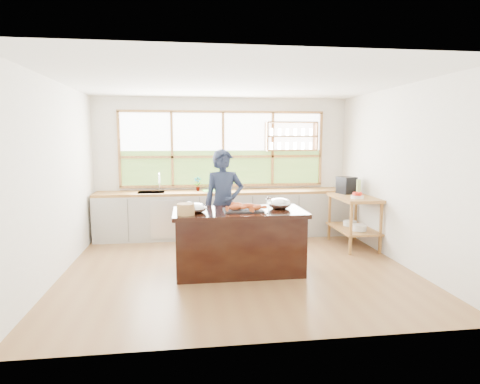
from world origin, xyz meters
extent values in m
plane|color=brown|center=(0.00, 0.00, 0.00)|extent=(5.00, 5.00, 0.00)
cube|color=white|center=(0.00, 2.25, 1.35)|extent=(5.00, 0.02, 2.70)
cube|color=white|center=(0.00, -2.25, 1.35)|extent=(5.00, 0.02, 2.70)
cube|color=white|center=(-2.50, 0.00, 1.35)|extent=(0.02, 4.50, 2.70)
cube|color=white|center=(2.50, 0.00, 1.35)|extent=(0.02, 4.50, 2.70)
cube|color=silver|center=(0.00, 0.00, 2.70)|extent=(5.00, 4.50, 0.02)
cube|color=#A87C41|center=(0.00, 2.22, 1.70)|extent=(4.05, 0.06, 1.50)
cube|color=white|center=(0.00, 2.24, 2.05)|extent=(3.98, 0.01, 0.75)
cube|color=#345A19|center=(0.00, 2.24, 1.32)|extent=(3.98, 0.01, 0.70)
cube|color=#A87C41|center=(1.35, 2.11, 2.23)|extent=(1.00, 0.28, 0.03)
cube|color=#A87C41|center=(1.35, 2.11, 1.95)|extent=(1.00, 0.28, 0.03)
cube|color=#A87C41|center=(1.35, 2.11, 1.67)|extent=(1.00, 0.28, 0.03)
cube|color=#A87C41|center=(0.85, 2.11, 1.95)|extent=(0.03, 0.28, 0.55)
cube|color=#A87C41|center=(1.85, 2.11, 1.95)|extent=(0.03, 0.28, 0.55)
cube|color=#B2B1A8|center=(0.00, 1.94, 0.42)|extent=(4.90, 0.62, 0.85)
cube|color=silver|center=(-1.10, 1.62, 0.43)|extent=(0.60, 0.01, 0.72)
cube|color=#9B642B|center=(0.00, 1.94, 0.88)|extent=(4.90, 0.62, 0.05)
cube|color=silver|center=(-1.40, 1.94, 0.82)|extent=(0.50, 0.42, 0.16)
cube|color=#9B642B|center=(2.45, 0.40, 0.45)|extent=(0.04, 0.04, 0.90)
cube|color=#9B642B|center=(2.45, 1.40, 0.45)|extent=(0.04, 0.04, 0.90)
cube|color=#9B642B|center=(1.93, 0.40, 0.45)|extent=(0.04, 0.04, 0.90)
cube|color=#9B642B|center=(1.93, 1.40, 0.45)|extent=(0.04, 0.04, 0.90)
cube|color=#9B642B|center=(2.19, 0.90, 0.32)|extent=(0.62, 1.10, 0.03)
cube|color=#9B642B|center=(2.19, 0.90, 0.88)|extent=(0.62, 1.10, 0.05)
cylinder|color=silver|center=(2.19, 0.65, 0.39)|extent=(0.24, 0.24, 0.11)
cylinder|color=silver|center=(2.19, 1.05, 0.38)|extent=(0.24, 0.24, 0.09)
cube|color=black|center=(0.00, -0.20, 0.42)|extent=(1.77, 0.82, 0.84)
cube|color=black|center=(0.00, -0.20, 0.87)|extent=(1.85, 0.90, 0.06)
imported|color=#1C243C|center=(-0.15, 0.46, 0.87)|extent=(0.67, 0.48, 1.74)
imported|color=slate|center=(-0.52, 2.00, 1.04)|extent=(0.16, 0.12, 0.28)
cube|color=#55C83A|center=(-0.22, 1.94, 0.91)|extent=(0.43, 0.34, 0.01)
cube|color=black|center=(2.19, 1.27, 1.05)|extent=(0.35, 0.36, 0.31)
cylinder|color=#A2C060|center=(2.24, 0.86, 1.05)|extent=(0.09, 0.09, 0.30)
cylinder|color=silver|center=(2.14, 0.67, 0.93)|extent=(0.22, 0.22, 0.05)
sphere|color=red|center=(2.19, 0.67, 0.97)|extent=(0.07, 0.07, 0.07)
sphere|color=red|center=(2.16, 0.72, 0.97)|extent=(0.07, 0.07, 0.07)
sphere|color=red|center=(2.10, 0.70, 0.97)|extent=(0.07, 0.07, 0.07)
sphere|color=red|center=(2.10, 0.64, 0.97)|extent=(0.07, 0.07, 0.07)
sphere|color=red|center=(2.16, 0.62, 0.97)|extent=(0.07, 0.07, 0.07)
cube|color=black|center=(0.06, -0.23, 0.91)|extent=(0.55, 0.40, 0.02)
ellipsoid|color=#CB541C|center=(-0.06, -0.28, 0.96)|extent=(0.23, 0.15, 0.08)
ellipsoid|color=#CB541C|center=(0.14, -0.21, 0.96)|extent=(0.23, 0.14, 0.08)
ellipsoid|color=#CB541C|center=(0.24, -0.33, 0.96)|extent=(0.21, 0.21, 0.08)
ellipsoid|color=#CB541C|center=(0.01, -0.11, 0.96)|extent=(0.18, 0.23, 0.08)
ellipsoid|color=silver|center=(-0.60, -0.27, 0.96)|extent=(0.29, 0.29, 0.14)
ellipsoid|color=silver|center=(0.60, -0.12, 0.97)|extent=(0.34, 0.34, 0.16)
cylinder|color=white|center=(0.37, -0.46, 0.90)|extent=(0.06, 0.06, 0.01)
cylinder|color=white|center=(0.37, -0.46, 0.97)|extent=(0.01, 0.01, 0.13)
ellipsoid|color=white|center=(0.37, -0.46, 1.07)|extent=(0.08, 0.08, 0.10)
cylinder|color=#AB7A42|center=(-0.75, -0.43, 0.98)|extent=(0.24, 0.24, 0.15)
cylinder|color=white|center=(-0.71, 0.09, 0.94)|extent=(0.12, 0.31, 0.08)
camera|label=1|loc=(-0.73, -5.73, 1.91)|focal=30.00mm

